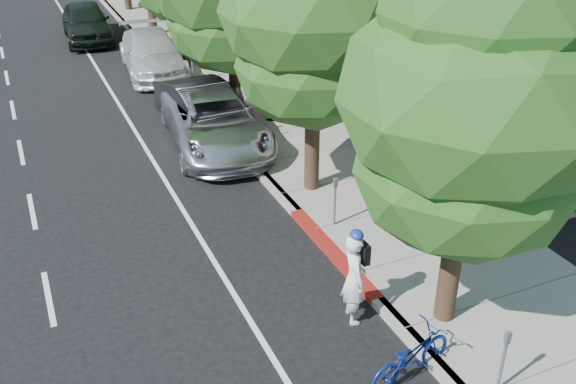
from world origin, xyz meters
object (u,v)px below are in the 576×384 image
silver_suv (215,121)px  dark_suv_far (86,22)px  cyclist (354,278)px  pedestrian (272,96)px  dark_sedan (205,111)px  street_tree_0 (475,102)px  street_tree_1 (315,14)px  white_pickup (152,53)px  bicycle (411,356)px

silver_suv → dark_suv_far: dark_suv_far is taller
cyclist → pedestrian: bearing=-2.3°
dark_sedan → silver_suv: bearing=-96.1°
street_tree_0 → pedestrian: bearing=85.1°
cyclist → dark_sedan: size_ratio=0.39×
silver_suv → dark_suv_far: size_ratio=1.14×
street_tree_1 → silver_suv: (-1.40, 4.00, -3.98)m
silver_suv → dark_sedan: bearing=96.4°
dark_sedan → white_pickup: size_ratio=0.89×
bicycle → pedestrian: size_ratio=1.10×
silver_suv → dark_sedan: size_ratio=1.19×
silver_suv → white_pickup: (-0.00, 8.26, -0.01)m
cyclist → bicycle: size_ratio=1.05×
dark_sedan → white_pickup: (0.00, 7.26, -0.01)m
dark_sedan → pedestrian: 2.34m
white_pickup → street_tree_0: bearing=-80.7°
street_tree_0 → silver_suv: (-1.40, 10.00, -3.80)m
street_tree_1 → white_pickup: 12.97m
silver_suv → white_pickup: 8.26m
bicycle → silver_suv: size_ratio=0.31×
cyclist → bicycle: cyclist is taller
street_tree_1 → cyclist: bearing=-107.2°
white_pickup → dark_suv_far: 6.56m
white_pickup → pedestrian: bearing=-67.2°
white_pickup → dark_suv_far: (-1.70, 6.34, 0.08)m
cyclist → dark_suv_far: 23.80m
white_pickup → pedestrian: 7.62m
cyclist → silver_suv: bearing=10.4°
dark_sedan → dark_suv_far: size_ratio=0.95×
bicycle → street_tree_1: bearing=-24.0°
street_tree_0 → street_tree_1: 6.00m
street_tree_1 → dark_sedan: street_tree_1 is taller
cyclist → white_pickup: cyclist is taller
bicycle → silver_suv: (0.07, 11.00, 0.35)m
street_tree_1 → pedestrian: (0.94, 5.02, -3.83)m
cyclist → white_pickup: bearing=11.0°
dark_suv_far → cyclist: bearing=-83.1°
street_tree_0 → white_pickup: bearing=94.4°
bicycle → white_pickup: size_ratio=0.33×
white_pickup → bicycle: bearing=-85.3°
pedestrian → dark_suv_far: bearing=-90.9°
cyclist → pedestrian: (2.54, 10.17, 0.02)m
street_tree_0 → pedestrian: street_tree_0 is taller
dark_suv_far → street_tree_0: bearing=-79.5°
bicycle → cyclist: bearing=-8.1°
silver_suv → white_pickup: size_ratio=1.06×
bicycle → dark_suv_far: dark_suv_far is taller
dark_sedan → dark_suv_far: bearing=91.0°
street_tree_0 → silver_suv: 10.79m
street_tree_1 → bicycle: street_tree_1 is taller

